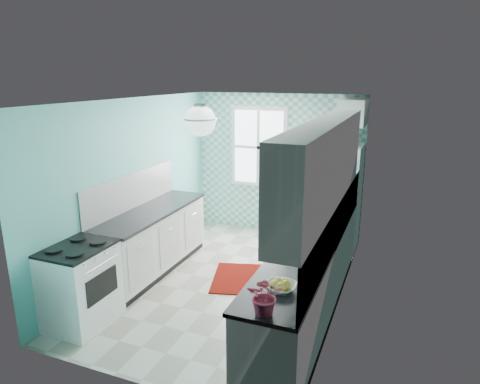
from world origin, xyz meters
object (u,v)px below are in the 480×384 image
at_px(ceiling_light, 200,121).
at_px(potted_plant, 266,296).
at_px(stove, 81,284).
at_px(fridge, 335,197).
at_px(sink, 328,215).
at_px(microwave, 339,135).
at_px(fruit_bowl, 280,287).

xyz_separation_m(ceiling_light, potted_plant, (1.20, -1.28, -1.22)).
height_order(stove, potted_plant, potted_plant).
xyz_separation_m(fridge, potted_plant, (0.09, -3.90, 0.24)).
relative_size(stove, sink, 1.65).
bearing_deg(ceiling_light, microwave, 67.06).
height_order(ceiling_light, fridge, ceiling_light).
relative_size(fruit_bowl, microwave, 0.50).
bearing_deg(fruit_bowl, potted_plant, -90.00).
bearing_deg(stove, fruit_bowl, 0.66).
distance_m(fridge, microwave, 1.02).
relative_size(stove, fruit_bowl, 3.33).
xyz_separation_m(fridge, stove, (-2.31, -3.38, -0.38)).
distance_m(fruit_bowl, potted_plant, 0.44).
relative_size(fruit_bowl, potted_plant, 0.84).
height_order(fridge, microwave, microwave).
bearing_deg(fruit_bowl, sink, 89.91).
bearing_deg(sink, fruit_bowl, -93.53).
relative_size(sink, fruit_bowl, 2.02).
distance_m(stove, potted_plant, 2.53).
height_order(ceiling_light, sink, ceiling_light).
bearing_deg(fruit_bowl, fridge, 91.48).
relative_size(stove, potted_plant, 2.81).
xyz_separation_m(sink, microwave, (-0.09, 1.15, 0.97)).
height_order(stove, sink, sink).
relative_size(fridge, microwave, 3.13).
bearing_deg(sink, microwave, 91.20).
relative_size(fridge, potted_plant, 5.25).
height_order(ceiling_light, microwave, ceiling_light).
distance_m(ceiling_light, fridge, 3.20).
relative_size(potted_plant, microwave, 0.60).
bearing_deg(microwave, potted_plant, 91.86).
height_order(fruit_bowl, potted_plant, potted_plant).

